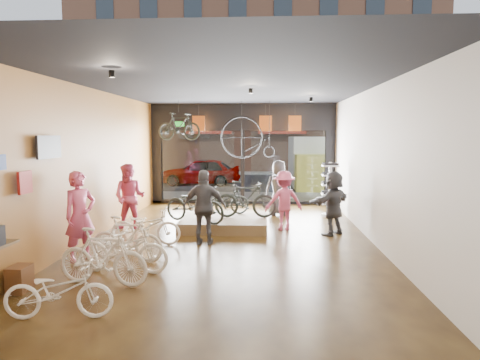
# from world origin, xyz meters

# --- Properties ---
(ground_plane) EXTENTS (7.00, 12.00, 0.04)m
(ground_plane) POSITION_xyz_m (0.00, 0.00, -0.02)
(ground_plane) COLOR black
(ground_plane) RESTS_ON ground
(ceiling) EXTENTS (7.00, 12.00, 0.04)m
(ceiling) POSITION_xyz_m (0.00, 0.00, 3.82)
(ceiling) COLOR black
(ceiling) RESTS_ON ground
(wall_left) EXTENTS (0.04, 12.00, 3.80)m
(wall_left) POSITION_xyz_m (-3.52, 0.00, 1.90)
(wall_left) COLOR #9D6530
(wall_left) RESTS_ON ground
(wall_right) EXTENTS (0.04, 12.00, 3.80)m
(wall_right) POSITION_xyz_m (3.52, 0.00, 1.90)
(wall_right) COLOR beige
(wall_right) RESTS_ON ground
(wall_back) EXTENTS (7.00, 0.04, 3.80)m
(wall_back) POSITION_xyz_m (0.00, -6.02, 1.90)
(wall_back) COLOR beige
(wall_back) RESTS_ON ground
(storefront) EXTENTS (7.00, 0.26, 3.80)m
(storefront) POSITION_xyz_m (0.00, 6.00, 1.90)
(storefront) COLOR black
(storefront) RESTS_ON ground
(exit_sign) EXTENTS (0.35, 0.06, 0.18)m
(exit_sign) POSITION_xyz_m (-2.40, 5.88, 3.05)
(exit_sign) COLOR #198C26
(exit_sign) RESTS_ON storefront
(street_road) EXTENTS (30.00, 18.00, 0.02)m
(street_road) POSITION_xyz_m (0.00, 15.00, -0.01)
(street_road) COLOR black
(street_road) RESTS_ON ground
(sidewalk_near) EXTENTS (30.00, 2.40, 0.12)m
(sidewalk_near) POSITION_xyz_m (0.00, 7.20, 0.06)
(sidewalk_near) COLOR slate
(sidewalk_near) RESTS_ON ground
(sidewalk_far) EXTENTS (30.00, 2.00, 0.12)m
(sidewalk_far) POSITION_xyz_m (0.00, 19.00, 0.06)
(sidewalk_far) COLOR slate
(sidewalk_far) RESTS_ON ground
(opposite_building) EXTENTS (26.00, 5.00, 14.00)m
(opposite_building) POSITION_xyz_m (0.00, 21.50, 7.00)
(opposite_building) COLOR brown
(opposite_building) RESTS_ON ground
(street_car) EXTENTS (4.14, 1.67, 1.41)m
(street_car) POSITION_xyz_m (-2.52, 12.00, 0.71)
(street_car) COLOR gray
(street_car) RESTS_ON street_road
(box_truck) EXTENTS (2.15, 6.44, 2.54)m
(box_truck) POSITION_xyz_m (3.28, 11.00, 1.27)
(box_truck) COLOR silver
(box_truck) RESTS_ON street_road
(floor_bike_0) EXTENTS (1.60, 0.72, 0.81)m
(floor_bike_0) POSITION_xyz_m (-2.10, -4.61, 0.41)
(floor_bike_0) COLOR white
(floor_bike_0) RESTS_ON ground_plane
(floor_bike_1) EXTENTS (1.75, 0.76, 1.02)m
(floor_bike_1) POSITION_xyz_m (-1.99, -3.22, 0.51)
(floor_bike_1) COLOR white
(floor_bike_1) RESTS_ON ground_plane
(floor_bike_2) EXTENTS (1.80, 0.72, 0.93)m
(floor_bike_2) POSITION_xyz_m (-1.86, -2.51, 0.46)
(floor_bike_2) COLOR white
(floor_bike_2) RESTS_ON ground_plane
(floor_bike_3) EXTENTS (1.64, 0.69, 0.95)m
(floor_bike_3) POSITION_xyz_m (-2.02, -1.78, 0.48)
(floor_bike_3) COLOR white
(floor_bike_3) RESTS_ON ground_plane
(floor_bike_4) EXTENTS (1.71, 0.61, 0.89)m
(floor_bike_4) POSITION_xyz_m (-2.01, -0.42, 0.45)
(floor_bike_4) COLOR white
(floor_bike_4) RESTS_ON ground_plane
(display_platform) EXTENTS (2.40, 1.80, 0.30)m
(display_platform) POSITION_xyz_m (-0.28, 1.41, 0.15)
(display_platform) COLOR brown
(display_platform) RESTS_ON ground_plane
(display_bike_left) EXTENTS (1.95, 1.41, 0.97)m
(display_bike_left) POSITION_xyz_m (-1.02, 0.83, 0.79)
(display_bike_left) COLOR black
(display_bike_left) RESTS_ON display_platform
(display_bike_mid) EXTENTS (1.75, 0.51, 1.05)m
(display_bike_mid) POSITION_xyz_m (0.31, 1.56, 0.82)
(display_bike_mid) COLOR black
(display_bike_mid) RESTS_ON display_platform
(display_bike_right) EXTENTS (1.73, 1.08, 0.86)m
(display_bike_right) POSITION_xyz_m (-0.40, 1.94, 0.73)
(display_bike_right) COLOR black
(display_bike_right) RESTS_ON display_platform
(customer_0) EXTENTS (0.78, 0.82, 1.89)m
(customer_0) POSITION_xyz_m (-3.00, -1.79, 0.95)
(customer_0) COLOR #CC4C72
(customer_0) RESTS_ON ground_plane
(customer_1) EXTENTS (0.94, 0.75, 1.85)m
(customer_1) POSITION_xyz_m (-2.87, 1.10, 0.92)
(customer_1) COLOR #CC4C72
(customer_1) RESTS_ON ground_plane
(customer_2) EXTENTS (1.07, 0.47, 1.81)m
(customer_2) POSITION_xyz_m (-0.60, -0.29, 0.90)
(customer_2) COLOR #3F3F44
(customer_2) RESTS_ON ground_plane
(customer_3) EXTENTS (1.17, 0.84, 1.65)m
(customer_3) POSITION_xyz_m (1.38, 1.39, 0.82)
(customer_3) COLOR #CC4C72
(customer_3) RESTS_ON ground_plane
(customer_4) EXTENTS (0.89, 0.58, 1.81)m
(customer_4) POSITION_xyz_m (1.31, 3.57, 0.91)
(customer_4) COLOR #3F3F44
(customer_4) RESTS_ON ground_plane
(customer_5) EXTENTS (1.45, 1.49, 1.70)m
(customer_5) POSITION_xyz_m (2.66, 0.89, 0.85)
(customer_5) COLOR #3F3F44
(customer_5) RESTS_ON ground_plane
(sunglasses_rack) EXTENTS (0.53, 0.44, 1.77)m
(sunglasses_rack) POSITION_xyz_m (2.95, 3.43, 0.88)
(sunglasses_rack) COLOR white
(sunglasses_rack) RESTS_ON ground_plane
(wall_merch) EXTENTS (0.40, 2.40, 2.60)m
(wall_merch) POSITION_xyz_m (-3.38, -3.50, 1.30)
(wall_merch) COLOR navy
(wall_merch) RESTS_ON wall_left
(penny_farthing) EXTENTS (1.82, 0.06, 1.46)m
(penny_farthing) POSITION_xyz_m (0.34, 4.54, 2.50)
(penny_farthing) COLOR black
(penny_farthing) RESTS_ON ceiling
(hung_bike) EXTENTS (1.64, 0.86, 0.95)m
(hung_bike) POSITION_xyz_m (-2.09, 4.20, 2.93)
(hung_bike) COLOR black
(hung_bike) RESTS_ON ceiling
(jersey_left) EXTENTS (0.45, 0.03, 0.55)m
(jersey_left) POSITION_xyz_m (-1.57, 5.20, 3.05)
(jersey_left) COLOR #CC5919
(jersey_left) RESTS_ON ceiling
(jersey_mid) EXTENTS (0.45, 0.03, 0.55)m
(jersey_mid) POSITION_xyz_m (0.87, 5.20, 3.05)
(jersey_mid) COLOR #CC5919
(jersey_mid) RESTS_ON ceiling
(jersey_right) EXTENTS (0.45, 0.03, 0.55)m
(jersey_right) POSITION_xyz_m (1.92, 5.20, 3.05)
(jersey_right) COLOR #CC5919
(jersey_right) RESTS_ON ceiling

